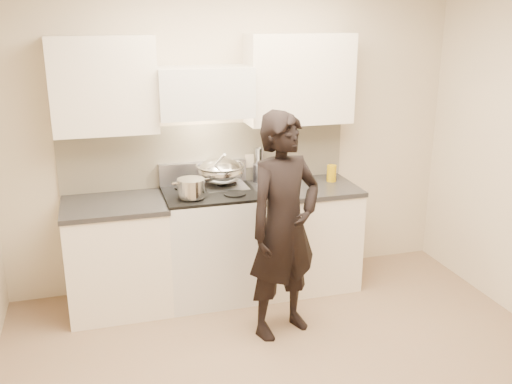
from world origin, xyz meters
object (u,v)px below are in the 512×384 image
counter_right (302,235)px  utensil_crock (259,171)px  stove (211,244)px  person (284,227)px  wok (220,171)px

counter_right → utensil_crock: utensil_crock is taller
stove → utensil_crock: size_ratio=3.14×
stove → person: bearing=-61.1°
wok → utensil_crock: (0.37, 0.10, -0.06)m
counter_right → wok: 0.94m
utensil_crock → counter_right: bearing=-36.3°
person → utensil_crock: bearing=64.1°
stove → counter_right: bearing=0.0°
utensil_crock → person: (-0.10, -0.97, -0.16)m
wok → utensil_crock: bearing=14.6°
counter_right → stove: bearing=-180.0°
stove → person: size_ratio=0.56×
stove → counter_right: (0.83, 0.00, -0.01)m
person → wok: bearing=87.3°
stove → counter_right: size_ratio=1.04×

